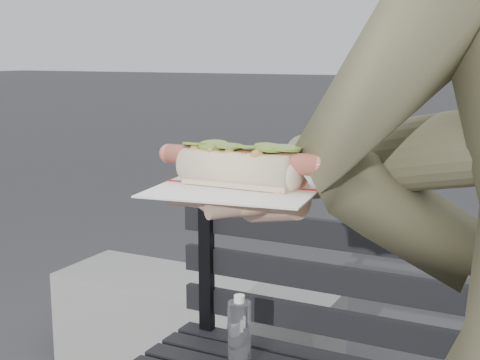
% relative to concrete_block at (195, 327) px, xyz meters
% --- Properties ---
extents(concrete_block, '(1.20, 0.40, 0.40)m').
position_rel_concrete_block_xyz_m(concrete_block, '(0.00, 0.00, 0.00)').
color(concrete_block, slate).
rests_on(concrete_block, ground).
extents(held_hotdog, '(0.62, 0.31, 0.20)m').
position_rel_concrete_block_xyz_m(held_hotdog, '(1.20, -1.50, 1.01)').
color(held_hotdog, brown).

